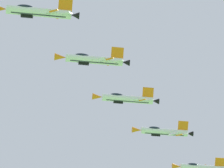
{
  "coord_description": "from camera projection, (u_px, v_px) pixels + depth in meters",
  "views": [
    {
      "loc": [
        -4.2,
        0.79,
        1.59
      ],
      "look_at": [
        -18.34,
        88.59,
        73.16
      ],
      "focal_mm": 83.25,
      "sensor_mm": 36.0,
      "label": 1
    }
  ],
  "objects": [
    {
      "name": "fighter_jet_left_wing",
      "position": [
        37.0,
        12.0,
        96.63
      ],
      "size": [
        15.67,
        8.35,
        6.52
      ],
      "rotation": [
        0.0,
        -0.69,
        1.85
      ],
      "color": "white"
    },
    {
      "name": "fighter_jet_right_wing",
      "position": [
        93.0,
        60.0,
        109.15
      ],
      "size": [
        15.67,
        8.81,
        5.87
      ],
      "rotation": [
        0.0,
        -0.6,
        1.85
      ],
      "color": "white"
    },
    {
      "name": "fighter_jet_left_outer",
      "position": [
        126.0,
        99.0,
        122.47
      ],
      "size": [
        15.67,
        8.69,
        6.05
      ],
      "rotation": [
        0.0,
        -0.63,
        1.85
      ],
      "color": "white"
    },
    {
      "name": "fighter_jet_right_outer",
      "position": [
        163.0,
        132.0,
        133.07
      ],
      "size": [
        15.67,
        8.37,
        6.5
      ],
      "rotation": [
        0.0,
        -0.68,
        1.85
      ],
      "color": "white"
    },
    {
      "name": "fighter_jet_trail_slot",
      "position": [
        201.0,
        168.0,
        142.13
      ],
      "size": [
        15.67,
        8.27,
        6.63
      ],
      "rotation": [
        0.0,
        -0.7,
        1.85
      ],
      "color": "white"
    }
  ]
}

